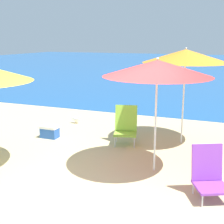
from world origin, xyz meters
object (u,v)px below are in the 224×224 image
(beach_umbrella_orange, at_px, (186,56))
(beach_umbrella_red, at_px, (157,68))
(cooler_box, at_px, (50,132))
(beach_chair_lime, at_px, (126,125))
(seagull, at_px, (76,119))
(beach_chair_purple, at_px, (209,174))

(beach_umbrella_orange, xyz_separation_m, beach_umbrella_red, (-0.21, -1.82, -0.12))
(cooler_box, bearing_deg, beach_chair_lime, 9.23)
(beach_umbrella_red, height_order, beach_chair_lime, beach_umbrella_red)
(beach_umbrella_orange, xyz_separation_m, cooler_box, (-3.13, -0.85, -1.89))
(seagull, bearing_deg, cooler_box, -89.23)
(seagull, bearing_deg, beach_chair_lime, -30.65)
(beach_umbrella_orange, distance_m, beach_umbrella_red, 1.84)
(beach_chair_purple, bearing_deg, cooler_box, 131.78)
(seagull, bearing_deg, beach_umbrella_red, -39.51)
(beach_chair_purple, relative_size, seagull, 3.02)
(beach_umbrella_red, relative_size, seagull, 7.85)
(beach_umbrella_orange, distance_m, beach_chair_purple, 3.09)
(beach_umbrella_red, distance_m, beach_chair_purple, 1.97)
(beach_umbrella_orange, relative_size, beach_chair_purple, 2.75)
(beach_umbrella_orange, relative_size, cooler_box, 5.13)
(beach_umbrella_red, height_order, cooler_box, beach_umbrella_red)
(beach_umbrella_orange, bearing_deg, beach_chair_purple, -71.54)
(seagull, bearing_deg, beach_chair_purple, -37.68)
(beach_umbrella_orange, distance_m, beach_chair_lime, 2.08)
(beach_chair_lime, distance_m, cooler_box, 1.95)
(beach_umbrella_orange, bearing_deg, beach_umbrella_red, -96.50)
(beach_chair_lime, bearing_deg, beach_chair_purple, -58.21)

